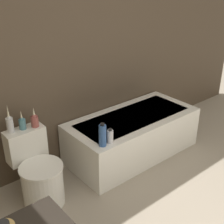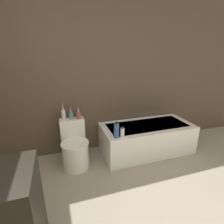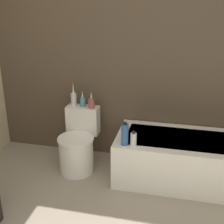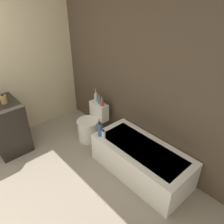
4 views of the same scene
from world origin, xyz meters
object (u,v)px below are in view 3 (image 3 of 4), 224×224
(toilet, at_px, (78,145))
(shampoo_bottle_short, at_px, (133,139))
(bathtub, at_px, (189,160))
(vase_gold, at_px, (74,98))
(shampoo_bottle_tall, at_px, (125,134))
(vase_silver, at_px, (83,101))
(vase_bronze, at_px, (91,102))

(toilet, relative_size, shampoo_bottle_short, 4.38)
(bathtub, distance_m, vase_gold, 1.43)
(toilet, xyz_separation_m, shampoo_bottle_tall, (0.57, -0.24, 0.31))
(bathtub, distance_m, shampoo_bottle_short, 0.69)
(bathtub, relative_size, shampoo_bottle_short, 9.94)
(vase_silver, xyz_separation_m, vase_bronze, (0.11, -0.03, 0.00))
(vase_silver, relative_size, shampoo_bottle_tall, 0.78)
(vase_gold, xyz_separation_m, shampoo_bottle_short, (0.77, -0.47, -0.21))
(vase_gold, xyz_separation_m, vase_silver, (0.11, -0.01, -0.03))
(vase_gold, bearing_deg, vase_bronze, -10.17)
(toilet, bearing_deg, vase_gold, 115.83)
(bathtub, distance_m, vase_silver, 1.32)
(vase_silver, height_order, shampoo_bottle_short, vase_silver)
(toilet, xyz_separation_m, shampoo_bottle_short, (0.66, -0.24, 0.27))
(bathtub, xyz_separation_m, vase_bronze, (-1.10, 0.16, 0.49))
(toilet, bearing_deg, shampoo_bottle_tall, -22.49)
(vase_gold, height_order, shampoo_bottle_short, vase_gold)
(bathtub, relative_size, vase_silver, 8.26)
(vase_silver, bearing_deg, vase_gold, 173.76)
(vase_bronze, distance_m, shampoo_bottle_tall, 0.64)
(vase_silver, relative_size, shampoo_bottle_short, 1.20)
(toilet, xyz_separation_m, vase_silver, (-0.00, 0.22, 0.45))
(toilet, bearing_deg, bathtub, 1.36)
(toilet, distance_m, shampoo_bottle_short, 0.75)
(vase_gold, bearing_deg, vase_silver, -6.24)
(bathtub, bearing_deg, vase_silver, 171.25)
(bathtub, distance_m, shampoo_bottle_tall, 0.78)
(shampoo_bottle_tall, bearing_deg, vase_silver, 141.66)
(vase_silver, bearing_deg, shampoo_bottle_tall, -38.34)
(vase_bronze, bearing_deg, bathtub, -8.22)
(vase_gold, xyz_separation_m, vase_bronze, (0.22, -0.04, -0.02))
(shampoo_bottle_tall, relative_size, shampoo_bottle_short, 1.55)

